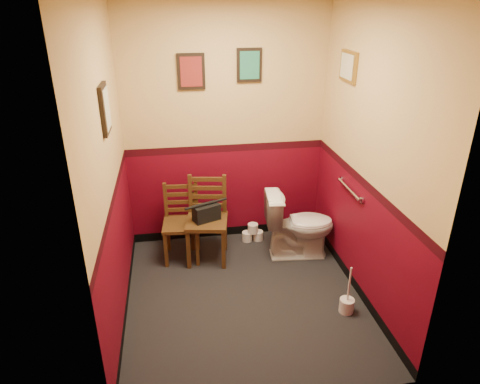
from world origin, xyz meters
name	(u,v)px	position (x,y,z in m)	size (l,w,h in m)	color
floor	(244,297)	(0.00, 0.00, 0.00)	(2.20, 2.40, 0.00)	black
wall_back	(226,127)	(0.00, 1.20, 1.35)	(2.20, 2.70, 0.00)	#590615
wall_front	(280,239)	(0.00, -1.20, 1.35)	(2.20, 2.70, 0.00)	#590615
wall_left	(109,174)	(-1.10, 0.00, 1.35)	(2.40, 2.70, 0.00)	#590615
wall_right	(369,159)	(1.10, 0.00, 1.35)	(2.40, 2.70, 0.00)	#590615
grab_bar	(349,189)	(1.07, 0.25, 0.95)	(0.05, 0.56, 0.06)	silver
framed_print_back_a	(191,72)	(-0.35, 1.18, 1.95)	(0.28, 0.04, 0.36)	black
framed_print_back_b	(249,65)	(0.25, 1.18, 2.00)	(0.26, 0.04, 0.34)	black
framed_print_left	(105,109)	(-1.08, 0.10, 1.85)	(0.04, 0.30, 0.38)	black
framed_print_right	(348,66)	(1.08, 0.60, 2.05)	(0.04, 0.34, 0.28)	olive
toilet	(299,225)	(0.72, 0.65, 0.37)	(0.42, 0.75, 0.74)	white
toilet_brush	(347,305)	(0.89, -0.36, 0.08)	(0.13, 0.13, 0.48)	silver
chair_left	(181,223)	(-0.55, 0.83, 0.42)	(0.42, 0.42, 0.83)	#422B13
chair_right	(207,220)	(-0.27, 0.77, 0.46)	(0.50, 0.50, 0.92)	#422B13
handbag	(206,212)	(-0.28, 0.73, 0.57)	(0.31, 0.23, 0.20)	black
tp_stack	(253,233)	(0.28, 1.03, 0.09)	(0.25, 0.13, 0.22)	silver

